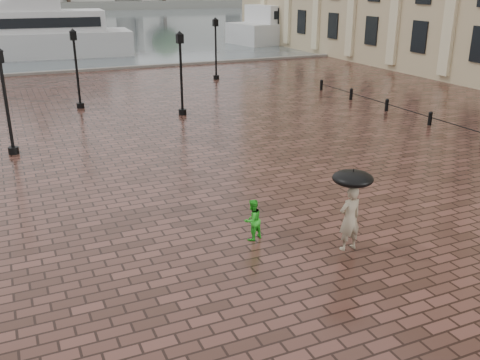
# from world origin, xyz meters

# --- Properties ---
(ground) EXTENTS (300.00, 300.00, 0.00)m
(ground) POSITION_xyz_m (0.00, 0.00, 0.00)
(ground) COLOR #351F18
(ground) RESTS_ON ground
(harbour_water) EXTENTS (240.00, 240.00, 0.00)m
(harbour_water) POSITION_xyz_m (0.00, 92.00, 0.00)
(harbour_water) COLOR #414C4F
(harbour_water) RESTS_ON ground
(quay_edge) EXTENTS (80.00, 0.60, 0.30)m
(quay_edge) POSITION_xyz_m (0.00, 32.00, 0.00)
(quay_edge) COLOR slate
(quay_edge) RESTS_ON ground
(far_shore) EXTENTS (300.00, 60.00, 2.00)m
(far_shore) POSITION_xyz_m (0.00, 160.00, 1.00)
(far_shore) COLOR #4C4C47
(far_shore) RESTS_ON ground
(bollard_row) EXTENTS (0.22, 21.22, 0.73)m
(bollard_row) POSITION_xyz_m (14.00, 6.50, 0.40)
(bollard_row) COLOR black
(bollard_row) RESTS_ON ground
(street_lamps) EXTENTS (21.44, 14.44, 4.40)m
(street_lamps) POSITION_xyz_m (-1.60, 17.60, 2.33)
(street_lamps) COLOR black
(street_lamps) RESTS_ON ground
(adult_pedestrian) EXTENTS (0.70, 0.48, 1.86)m
(adult_pedestrian) POSITION_xyz_m (2.13, -3.26, 0.93)
(adult_pedestrian) COLOR gray
(adult_pedestrian) RESTS_ON ground
(child_pedestrian) EXTENTS (0.71, 0.63, 1.23)m
(child_pedestrian) POSITION_xyz_m (-0.04, -1.63, 0.61)
(child_pedestrian) COLOR green
(child_pedestrian) RESTS_ON ground
(ferry_far) EXTENTS (25.78, 10.28, 8.24)m
(ferry_far) POSITION_xyz_m (32.31, 46.43, 2.48)
(ferry_far) COLOR silver
(ferry_far) RESTS_ON ground
(umbrella) EXTENTS (1.10, 1.10, 1.19)m
(umbrella) POSITION_xyz_m (2.13, -3.26, 2.10)
(umbrella) COLOR black
(umbrella) RESTS_ON ground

